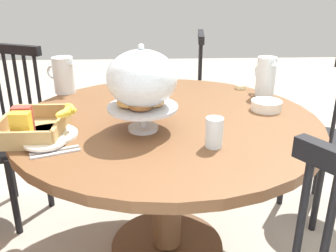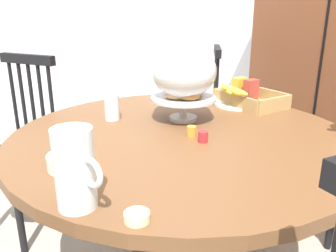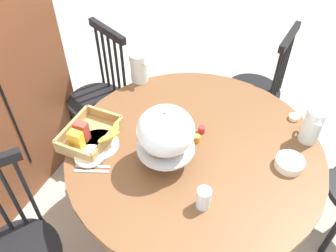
% 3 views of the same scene
% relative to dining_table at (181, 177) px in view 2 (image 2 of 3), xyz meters
% --- Properties ---
extents(dining_table, '(1.32, 1.32, 0.74)m').
position_rel_dining_table_xyz_m(dining_table, '(0.00, 0.00, 0.00)').
color(dining_table, brown).
rests_on(dining_table, ground_plane).
extents(windsor_chair_far_side, '(0.47, 0.47, 0.97)m').
position_rel_dining_table_xyz_m(windsor_chair_far_side, '(-0.74, 0.62, -0.10)').
color(windsor_chair_far_side, black).
rests_on(windsor_chair_far_side, ground_plane).
extents(windsor_chair_host_seat, '(0.46, 0.46, 0.97)m').
position_rel_dining_table_xyz_m(windsor_chair_host_seat, '(-0.83, -0.48, -0.10)').
color(windsor_chair_host_seat, black).
rests_on(windsor_chair_host_seat, ground_plane).
extents(pastry_stand_with_dome, '(0.28, 0.28, 0.34)m').
position_rel_dining_table_xyz_m(pastry_stand_with_dome, '(-0.13, 0.10, 0.39)').
color(pastry_stand_with_dome, silver).
rests_on(pastry_stand_with_dome, dining_table).
extents(orange_juice_pitcher, '(0.18, 0.10, 0.20)m').
position_rel_dining_table_xyz_m(orange_juice_pitcher, '(0.30, -0.52, 0.28)').
color(orange_juice_pitcher, silver).
rests_on(orange_juice_pitcher, dining_table).
extents(cereal_basket, '(0.32, 0.30, 0.12)m').
position_rel_dining_table_xyz_m(cereal_basket, '(-0.17, 0.51, 0.23)').
color(cereal_basket, tan).
rests_on(cereal_basket, dining_table).
extents(china_plate_large, '(0.22, 0.22, 0.01)m').
position_rel_dining_table_xyz_m(china_plate_large, '(-0.19, 0.46, 0.20)').
color(china_plate_large, white).
rests_on(china_plate_large, dining_table).
extents(china_plate_small, '(0.15, 0.15, 0.01)m').
position_rel_dining_table_xyz_m(china_plate_small, '(-0.28, 0.45, 0.21)').
color(china_plate_small, white).
rests_on(china_plate_small, china_plate_large).
extents(cereal_bowl, '(0.14, 0.14, 0.04)m').
position_rel_dining_table_xyz_m(cereal_bowl, '(0.08, -0.46, 0.21)').
color(cereal_bowl, white).
rests_on(cereal_bowl, dining_table).
extents(drinking_glass, '(0.06, 0.06, 0.11)m').
position_rel_dining_table_xyz_m(drinking_glass, '(-0.31, -0.16, 0.24)').
color(drinking_glass, silver).
rests_on(drinking_glass, dining_table).
extents(butter_dish, '(0.06, 0.06, 0.02)m').
position_rel_dining_table_xyz_m(butter_dish, '(0.43, -0.43, 0.20)').
color(butter_dish, beige).
rests_on(butter_dish, dining_table).
extents(jam_jar_strawberry, '(0.04, 0.04, 0.04)m').
position_rel_dining_table_xyz_m(jam_jar_strawberry, '(0.12, 0.01, 0.21)').
color(jam_jar_strawberry, '#B7282D').
rests_on(jam_jar_strawberry, dining_table).
extents(jam_jar_apricot, '(0.04, 0.04, 0.04)m').
position_rel_dining_table_xyz_m(jam_jar_apricot, '(0.05, 0.01, 0.21)').
color(jam_jar_apricot, orange).
rests_on(jam_jar_apricot, dining_table).
extents(table_knife, '(0.08, 0.16, 0.01)m').
position_rel_dining_table_xyz_m(table_knife, '(-0.32, 0.41, 0.19)').
color(table_knife, silver).
rests_on(table_knife, dining_table).
extents(dinner_fork, '(0.08, 0.16, 0.01)m').
position_rel_dining_table_xyz_m(dinner_fork, '(-0.34, 0.40, 0.19)').
color(dinner_fork, silver).
rests_on(dinner_fork, dining_table).
extents(soup_spoon, '(0.08, 0.16, 0.01)m').
position_rel_dining_table_xyz_m(soup_spoon, '(-0.06, 0.52, 0.19)').
color(soup_spoon, silver).
rests_on(soup_spoon, dining_table).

